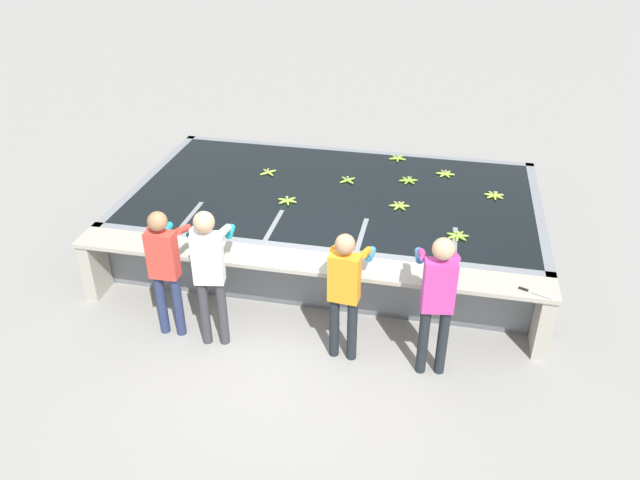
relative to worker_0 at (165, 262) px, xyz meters
The scene contains 17 objects.
ground_plane 1.75m from the worker_0, 12.14° to the left, with size 80.00×80.00×0.00m, color gray.
wash_tank 2.80m from the worker_0, 58.51° to the left, with size 5.59×3.20×0.83m.
work_ledge 1.57m from the worker_0, 20.39° to the left, with size 5.59×0.45×0.83m.
worker_0 is the anchor object (origin of this frame).
worker_1 0.55m from the worker_0, ahead, with size 0.48×0.74×1.68m.
worker_2 2.01m from the worker_0, ahead, with size 0.45×0.72×1.55m.
worker_3 2.96m from the worker_0, ahead, with size 0.47×0.73×1.65m.
banana_bunch_floating_0 3.46m from the worker_0, 24.70° to the left, with size 0.28×0.28×0.08m.
banana_bunch_floating_1 4.38m from the worker_0, 47.99° to the left, with size 0.28×0.26×0.08m.
banana_bunch_floating_2 4.49m from the worker_0, 36.51° to the left, with size 0.28×0.28×0.08m.
banana_bunch_floating_3 2.79m from the worker_0, 82.23° to the left, with size 0.23×0.23×0.08m.
banana_bunch_floating_4 3.79m from the worker_0, 50.31° to the left, with size 0.28×0.28×0.08m.
banana_bunch_floating_5 3.15m from the worker_0, 60.24° to the left, with size 0.23×0.23×0.08m.
banana_bunch_floating_6 2.13m from the worker_0, 65.49° to the left, with size 0.28×0.28×0.08m.
banana_bunch_floating_7 4.29m from the worker_0, 59.35° to the left, with size 0.28×0.27×0.08m.
banana_bunch_floating_8 3.17m from the worker_0, 41.45° to the left, with size 0.28×0.27×0.08m.
knife_0 3.94m from the worker_0, ahead, with size 0.34×0.16×0.02m.
Camera 1 is at (1.43, -5.61, 4.63)m, focal length 35.00 mm.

